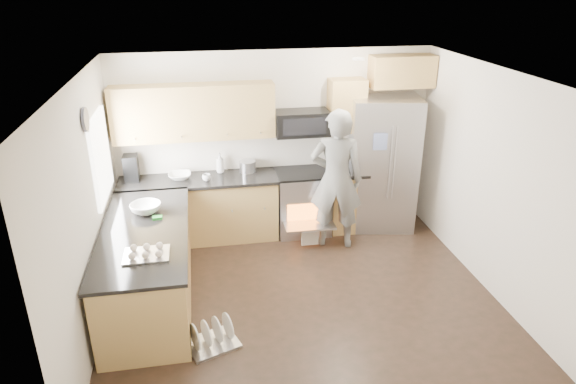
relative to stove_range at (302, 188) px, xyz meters
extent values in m
plane|color=black|center=(-0.35, -1.69, -0.68)|extent=(4.50, 4.50, 0.00)
cube|color=silver|center=(-0.35, 0.31, 0.62)|extent=(4.50, 0.04, 2.60)
cube|color=silver|center=(-0.35, -3.69, 0.62)|extent=(4.50, 0.04, 2.60)
cube|color=silver|center=(-2.60, -1.69, 0.62)|extent=(0.04, 4.00, 2.60)
cube|color=silver|center=(1.90, -1.69, 0.62)|extent=(0.04, 4.00, 2.60)
cube|color=white|center=(-0.35, -1.69, 1.92)|extent=(4.50, 4.00, 0.04)
cube|color=white|center=(-2.58, -0.69, 0.87)|extent=(0.04, 1.00, 1.00)
cylinder|color=#F3E0C2|center=(0.55, -0.59, 1.91)|extent=(0.14, 0.14, 0.02)
cylinder|color=#474754|center=(-2.57, -1.24, 1.47)|extent=(0.03, 0.26, 0.26)
cube|color=#A97F43|center=(-1.48, 0.01, -0.24)|extent=(2.15, 0.60, 0.87)
cube|color=black|center=(-1.48, 0.00, 0.23)|extent=(2.19, 0.64, 0.04)
cube|color=#A97F43|center=(0.65, 0.01, -0.24)|extent=(0.50, 0.60, 0.87)
cube|color=black|center=(0.65, 0.00, 0.23)|extent=(0.54, 0.64, 0.04)
cube|color=#A97F43|center=(-1.47, 0.14, 1.15)|extent=(2.16, 0.33, 0.74)
cube|color=#A97F43|center=(0.65, 0.14, 1.15)|extent=(0.50, 0.33, 0.74)
cube|color=#A97F43|center=(1.43, 0.14, 1.60)|extent=(0.90, 0.33, 0.44)
imported|color=white|center=(-1.72, 0.06, 0.29)|extent=(0.31, 0.31, 0.08)
imported|color=white|center=(-1.16, 0.20, 0.39)|extent=(0.11, 0.11, 0.29)
imported|color=white|center=(-1.36, -0.09, 0.29)|extent=(0.12, 0.12, 0.09)
cylinder|color=#B7B7BC|center=(-0.77, 0.16, 0.33)|extent=(0.23, 0.23, 0.16)
cube|color=black|center=(-2.37, 0.12, 0.43)|extent=(0.19, 0.23, 0.36)
cylinder|color=#B7B7BC|center=(0.71, 0.17, 0.28)|extent=(0.09, 0.09, 0.07)
cube|color=#A97F43|center=(-2.10, -1.44, -0.24)|extent=(0.90, 2.30, 0.87)
cube|color=black|center=(-2.10, -1.44, 0.23)|extent=(0.96, 2.36, 0.04)
imported|color=white|center=(-2.11, -0.98, 0.30)|extent=(0.36, 0.36, 0.11)
cube|color=green|center=(-1.96, -1.19, 0.26)|extent=(0.11, 0.08, 0.03)
cube|color=#B7B7BC|center=(-2.03, -2.03, 0.30)|extent=(0.45, 0.34, 0.09)
cube|color=#B7B7BC|center=(0.00, -0.01, -0.23)|extent=(0.76, 0.62, 0.90)
cube|color=black|center=(0.00, -0.01, 0.24)|extent=(0.76, 0.60, 0.03)
cube|color=orange|center=(0.00, -0.33, -0.28)|extent=(0.56, 0.02, 0.34)
cube|color=#B7B7BC|center=(0.00, -0.49, -0.36)|extent=(0.70, 0.34, 0.03)
cube|color=white|center=(0.00, -0.54, -0.50)|extent=(0.24, 0.03, 0.28)
cube|color=black|center=(0.00, 0.11, 0.94)|extent=(0.76, 0.40, 0.34)
cube|color=#B7B7BC|center=(1.18, 0.01, 0.30)|extent=(1.07, 0.90, 1.96)
cylinder|color=#B7B7BC|center=(1.15, -0.38, 0.44)|extent=(0.03, 0.03, 1.06)
cylinder|color=#B7B7BC|center=(1.22, -0.38, 0.44)|extent=(0.03, 0.03, 1.06)
cube|color=pink|center=(1.40, -0.37, 0.23)|extent=(0.25, 0.05, 0.32)
cube|color=#8497D3|center=(0.99, -0.37, 0.76)|extent=(0.19, 0.04, 0.23)
imported|color=slate|center=(0.36, -0.49, 0.30)|extent=(0.82, 0.65, 1.96)
cube|color=#B7B7BC|center=(-1.44, -2.37, -0.66)|extent=(0.61, 0.55, 0.03)
cylinder|color=white|center=(-1.60, -2.43, -0.51)|extent=(0.11, 0.27, 0.28)
cylinder|color=white|center=(-1.49, -2.39, -0.51)|extent=(0.11, 0.27, 0.28)
cylinder|color=white|center=(-1.38, -2.35, -0.51)|extent=(0.11, 0.27, 0.28)
cylinder|color=white|center=(-1.27, -2.31, -0.51)|extent=(0.11, 0.27, 0.28)
camera|label=1|loc=(-1.42, -6.70, 2.87)|focal=32.00mm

